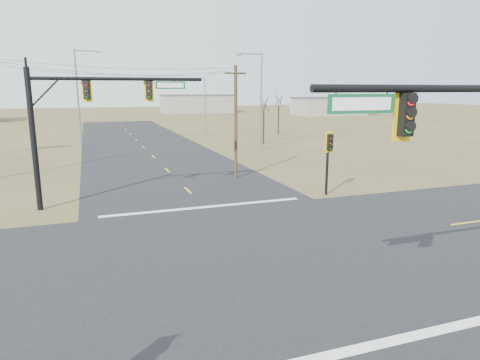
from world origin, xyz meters
The scene contains 15 objects.
ground centered at (0.00, 0.00, 0.00)m, with size 320.00×320.00×0.00m, color brown.
road_ew centered at (0.00, 0.00, 0.01)m, with size 160.00×14.00×0.02m, color black.
road_ns centered at (0.00, 0.00, 0.01)m, with size 14.00×160.00×0.02m, color black.
stop_bar_near centered at (0.00, -7.50, 0.03)m, with size 12.00×0.40×0.01m, color silver.
stop_bar_far centered at (0.00, 7.50, 0.03)m, with size 12.00×0.40×0.01m, color silver.
mast_arm_far centered at (-6.31, 10.24, 5.73)m, with size 9.89×0.55×8.01m.
pedestal_signal_ne centered at (8.37, 7.73, 3.09)m, with size 0.57×0.50×4.20m.
utility_pole_near centered at (4.47, 14.86, 4.49)m, with size 1.97×0.94×8.58m.
streetlight_a centered at (12.18, 29.10, 6.07)m, with size 3.01×0.35×10.80m.
streetlight_b centered at (9.93, 44.81, 4.83)m, with size 2.40×0.29×8.61m.
streetlight_c centered at (-6.77, 38.49, 6.40)m, with size 3.19×0.47×11.40m.
bare_tree_c centered at (14.94, 34.36, 5.09)m, with size 2.77×2.77×6.49m.
bare_tree_d centered at (21.59, 44.32, 5.25)m, with size 3.15×3.15×6.52m.
warehouse_mid centered at (25.00, 110.00, 2.50)m, with size 20.00×12.00×5.00m, color gray.
warehouse_right centered at (55.00, 85.00, 2.25)m, with size 18.00×10.00×4.50m, color gray.
Camera 1 is at (-6.20, -16.07, 6.82)m, focal length 32.00 mm.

